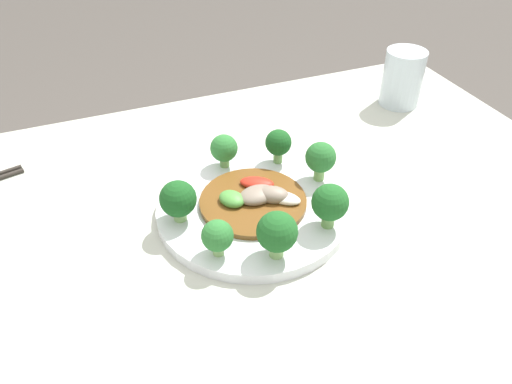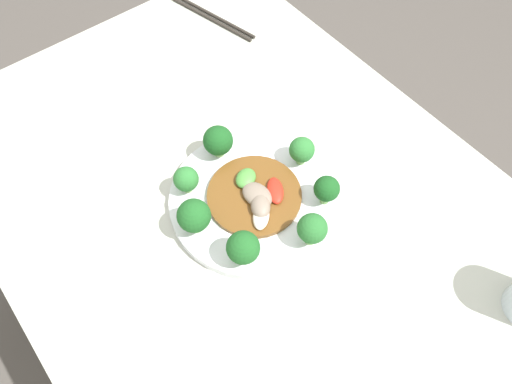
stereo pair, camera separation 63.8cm
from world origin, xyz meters
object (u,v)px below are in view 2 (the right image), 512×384
at_px(broccoli_northwest, 243,248).
at_px(chopsticks, 213,17).
at_px(broccoli_west, 312,229).
at_px(broccoli_southwest, 327,189).
at_px(broccoli_north, 194,216).
at_px(broccoli_northeast, 186,179).
at_px(plate, 256,201).
at_px(stirfry_center, 257,197).
at_px(broccoli_south, 302,150).
at_px(broccoli_east, 218,141).

relative_size(broccoli_northwest, chopsticks, 0.30).
relative_size(broccoli_west, broccoli_southwest, 1.10).
height_order(broccoli_north, broccoli_west, broccoli_north).
distance_m(broccoli_northeast, broccoli_southwest, 0.22).
xyz_separation_m(plate, stirfry_center, (-0.00, -0.00, 0.02)).
height_order(plate, broccoli_northeast, broccoli_northeast).
bearing_deg(broccoli_south, broccoli_west, 144.69).
distance_m(broccoli_northeast, broccoli_north, 0.07).
bearing_deg(broccoli_south, broccoli_north, 89.10).
relative_size(broccoli_northeast, broccoli_north, 0.78).
bearing_deg(broccoli_west, broccoli_east, 3.04).
xyz_separation_m(broccoli_north, broccoli_west, (-0.13, -0.12, -0.00)).
height_order(broccoli_south, chopsticks, broccoli_south).
height_order(broccoli_south, broccoli_east, broccoli_east).
bearing_deg(broccoli_west, broccoli_north, 44.86).
height_order(broccoli_west, chopsticks, broccoli_west).
xyz_separation_m(broccoli_northeast, broccoli_east, (0.03, -0.08, 0.00)).
height_order(broccoli_south, broccoli_northwest, broccoli_northwest).
relative_size(broccoli_northeast, chopsticks, 0.24).
bearing_deg(broccoli_north, broccoli_northeast, -23.99).
xyz_separation_m(broccoli_south, broccoli_west, (-0.12, 0.09, 0.01)).
relative_size(broccoli_west, chopsticks, 0.29).
bearing_deg(stirfry_center, broccoli_northeast, 42.12).
distance_m(plate, broccoli_west, 0.12).
distance_m(broccoli_south, chopsticks, 0.42).
bearing_deg(broccoli_west, chopsticks, -20.04).
height_order(broccoli_northeast, broccoli_east, broccoli_east).
bearing_deg(stirfry_center, broccoli_northwest, 130.69).
bearing_deg(broccoli_northwest, chopsticks, -30.73).
bearing_deg(broccoli_north, stirfry_center, -99.31).
distance_m(broccoli_south, broccoli_northeast, 0.19).
xyz_separation_m(broccoli_southwest, chopsticks, (0.49, -0.13, -0.05)).
xyz_separation_m(broccoli_south, broccoli_east, (0.10, 0.10, 0.00)).
xyz_separation_m(broccoli_south, chopsticks, (0.41, -0.11, -0.04)).
distance_m(broccoli_north, broccoli_southwest, 0.21).
bearing_deg(chopsticks, plate, 153.21).
distance_m(broccoli_west, stirfry_center, 0.11).
xyz_separation_m(broccoli_northwest, broccoli_southwest, (0.00, -0.16, -0.00)).
xyz_separation_m(broccoli_south, broccoli_southwest, (-0.08, 0.02, 0.00)).
bearing_deg(chopsticks, broccoli_northwest, 149.27).
relative_size(broccoli_southwest, chopsticks, 0.26).
relative_size(broccoli_north, broccoli_east, 1.08).
height_order(broccoli_south, broccoli_southwest, broccoli_southwest).
distance_m(broccoli_southwest, stirfry_center, 0.11).
relative_size(broccoli_northeast, broccoli_west, 0.82).
bearing_deg(broccoli_northeast, broccoli_west, -153.86).
relative_size(broccoli_northeast, broccoli_northwest, 0.78).
relative_size(broccoli_north, broccoli_northwest, 1.01).
height_order(broccoli_north, broccoli_northwest, same).
bearing_deg(broccoli_west, plate, 9.39).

